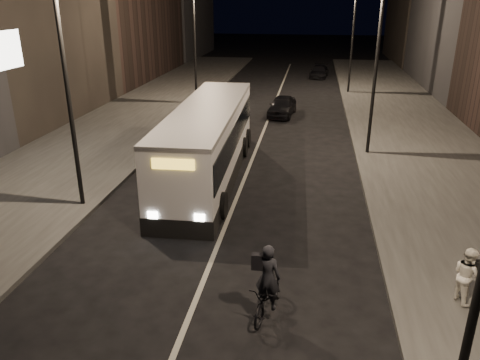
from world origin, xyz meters
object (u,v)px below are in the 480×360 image
at_px(streetlight_right_far, 350,24).
at_px(city_bus, 208,139).
at_px(streetlight_right_mid, 372,44).
at_px(car_mid, 228,92).
at_px(streetlight_left_far, 198,28).
at_px(car_near, 282,106).
at_px(streetlight_left_near, 71,62).
at_px(cyclist_on_bicycle, 268,292).
at_px(car_far, 319,72).
at_px(pedestrian_woman, 467,275).

xyz_separation_m(streetlight_right_far, city_bus, (-6.93, -20.06, -3.66)).
relative_size(streetlight_right_mid, car_mid, 2.07).
bearing_deg(streetlight_left_far, car_near, -20.92).
bearing_deg(streetlight_left_near, streetlight_left_far, 90.00).
relative_size(streetlight_right_far, car_near, 2.13).
bearing_deg(streetlight_left_far, city_bus, -75.14).
height_order(streetlight_right_far, car_mid, streetlight_right_far).
bearing_deg(streetlight_right_far, cyclist_on_bicycle, -96.64).
height_order(streetlight_left_far, cyclist_on_bicycle, streetlight_left_far).
bearing_deg(streetlight_right_mid, car_far, 94.94).
relative_size(city_bus, car_mid, 2.99).
relative_size(cyclist_on_bicycle, car_far, 0.53).
relative_size(streetlight_right_far, streetlight_left_far, 1.00).
bearing_deg(cyclist_on_bicycle, car_mid, 115.34).
bearing_deg(pedestrian_woman, car_near, -3.48).
xyz_separation_m(city_bus, cyclist_on_bicycle, (3.52, -9.27, -1.01)).
xyz_separation_m(cyclist_on_bicycle, car_mid, (-5.52, 25.22, -0.05)).
relative_size(streetlight_left_far, car_far, 2.09).
distance_m(streetlight_left_near, city_bus, 6.54).
height_order(pedestrian_woman, car_mid, pedestrian_woman).
xyz_separation_m(streetlight_right_mid, car_far, (-2.06, 23.87, -4.80)).
bearing_deg(car_far, streetlight_left_far, -115.08).
bearing_deg(car_near, streetlight_left_near, -105.26).
relative_size(city_bus, cyclist_on_bicycle, 5.65).
distance_m(streetlight_left_near, car_far, 33.36).
relative_size(streetlight_left_far, pedestrian_woman, 5.34).
xyz_separation_m(streetlight_left_far, pedestrian_woman, (12.15, -22.19, -4.44)).
bearing_deg(car_far, car_near, -91.94).
xyz_separation_m(streetlight_right_mid, city_bus, (-6.93, -4.06, -3.66)).
height_order(streetlight_left_far, car_mid, streetlight_left_far).
distance_m(cyclist_on_bicycle, pedestrian_woman, 5.04).
xyz_separation_m(streetlight_right_mid, streetlight_left_far, (-10.66, 10.00, 0.00)).
relative_size(streetlight_left_near, streetlight_left_far, 1.00).
bearing_deg(pedestrian_woman, streetlight_left_far, 8.36).
relative_size(streetlight_left_near, cyclist_on_bicycle, 3.92).
relative_size(streetlight_right_mid, streetlight_right_far, 1.00).
bearing_deg(car_far, streetlight_left_near, -98.38).
relative_size(city_bus, car_far, 3.02).
relative_size(streetlight_left_far, car_mid, 2.07).
bearing_deg(cyclist_on_bicycle, city_bus, 123.77).
xyz_separation_m(streetlight_left_near, car_near, (6.13, 15.66, -4.71)).
height_order(streetlight_left_near, car_near, streetlight_left_near).
distance_m(streetlight_left_far, cyclist_on_bicycle, 24.88).
relative_size(streetlight_right_mid, pedestrian_woman, 5.34).
bearing_deg(cyclist_on_bicycle, pedestrian_woman, 26.21).
distance_m(streetlight_right_far, pedestrian_woman, 28.57).
xyz_separation_m(streetlight_left_near, city_bus, (3.73, 3.94, -3.66)).
height_order(cyclist_on_bicycle, car_near, cyclist_on_bicycle).
bearing_deg(car_far, streetlight_right_far, -68.59).
distance_m(streetlight_right_mid, city_bus, 8.83).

